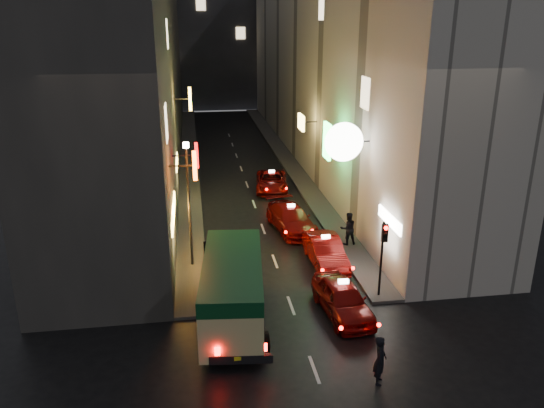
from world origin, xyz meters
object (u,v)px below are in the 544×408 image
pedestrian_crossing (380,357)px  lamp_post (189,197)px  minibus (233,285)px  traffic_light (384,244)px  taxi_near (343,296)px

pedestrian_crossing → lamp_post: bearing=52.7°
pedestrian_crossing → lamp_post: 12.09m
minibus → pedestrian_crossing: (4.61, -4.45, -0.77)m
traffic_light → lamp_post: 9.42m
traffic_light → lamp_post: bearing=151.1°
taxi_near → lamp_post: size_ratio=0.87×
minibus → traffic_light: traffic_light is taller
taxi_near → traffic_light: bearing=25.4°
minibus → lamp_post: size_ratio=1.09×
minibus → lamp_post: lamp_post is taller
minibus → taxi_near: bearing=1.0°
minibus → taxi_near: 4.69m
minibus → traffic_light: size_ratio=1.94×
taxi_near → pedestrian_crossing: (0.01, -4.53, 0.18)m
lamp_post → taxi_near: bearing=-41.4°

